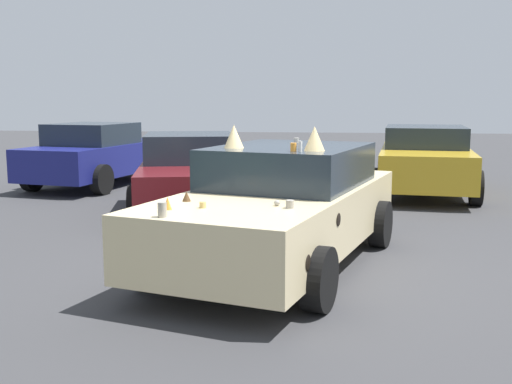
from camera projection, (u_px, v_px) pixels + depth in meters
ground_plane at (280, 265)px, 7.52m from camera, size 60.00×60.00×0.00m
art_car_decorated at (283, 205)px, 7.48m from camera, size 4.88×3.03×1.71m
parked_sedan_far_left at (97, 154)px, 14.36m from camera, size 4.48×2.56×1.46m
parked_sedan_row_back_far at (190, 172)px, 11.09m from camera, size 4.37×2.63×1.38m
parked_sedan_row_back_center at (425, 159)px, 13.20m from camera, size 4.73×2.46×1.43m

